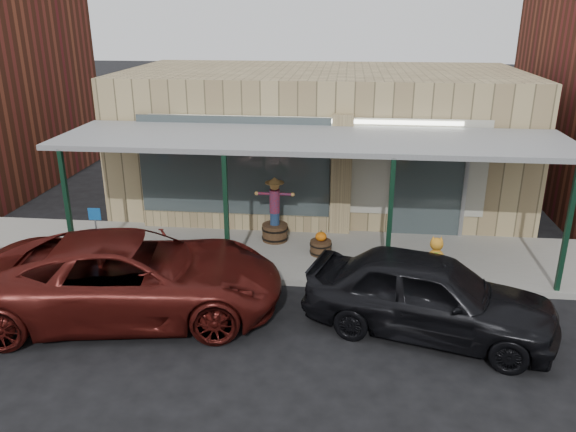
# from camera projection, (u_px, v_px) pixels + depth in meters

# --- Properties ---
(ground) EXTENTS (120.00, 120.00, 0.00)m
(ground) POSITION_uv_depth(u_px,v_px,m) (298.00, 334.00, 10.87)
(ground) COLOR black
(ground) RESTS_ON ground
(sidewalk) EXTENTS (40.00, 3.20, 0.15)m
(sidewalk) POSITION_uv_depth(u_px,v_px,m) (310.00, 255.00, 14.20)
(sidewalk) COLOR gray
(sidewalk) RESTS_ON ground
(storefront) EXTENTS (12.00, 6.25, 4.20)m
(storefront) POSITION_uv_depth(u_px,v_px,m) (321.00, 138.00, 17.76)
(storefront) COLOR tan
(storefront) RESTS_ON ground
(awning) EXTENTS (12.00, 3.00, 3.04)m
(awning) POSITION_uv_depth(u_px,v_px,m) (312.00, 141.00, 13.15)
(awning) COLOR gray
(awning) RESTS_ON ground
(block_buildings_near) EXTENTS (61.00, 8.00, 8.00)m
(block_buildings_near) POSITION_uv_depth(u_px,v_px,m) (386.00, 81.00, 17.95)
(block_buildings_near) COLOR brown
(block_buildings_near) RESTS_ON ground
(barrel_scarecrow) EXTENTS (1.05, 0.79, 1.74)m
(barrel_scarecrow) POSITION_uv_depth(u_px,v_px,m) (275.00, 219.00, 14.73)
(barrel_scarecrow) COLOR #48331D
(barrel_scarecrow) RESTS_ON sidewalk
(barrel_pumpkin) EXTENTS (0.65, 0.65, 0.63)m
(barrel_pumpkin) POSITION_uv_depth(u_px,v_px,m) (321.00, 246.00, 14.01)
(barrel_pumpkin) COLOR #48331D
(barrel_pumpkin) RESTS_ON sidewalk
(handicap_sign) EXTENTS (0.29, 0.04, 1.42)m
(handicap_sign) POSITION_uv_depth(u_px,v_px,m) (96.00, 228.00, 13.24)
(handicap_sign) COLOR gray
(handicap_sign) RESTS_ON sidewalk
(parked_sedan) EXTENTS (5.05, 3.12, 1.62)m
(parked_sedan) POSITION_uv_depth(u_px,v_px,m) (429.00, 294.00, 10.70)
(parked_sedan) COLOR black
(parked_sedan) RESTS_ON ground
(car_maroon) EXTENTS (6.44, 3.76, 1.69)m
(car_maroon) POSITION_uv_depth(u_px,v_px,m) (132.00, 276.00, 11.35)
(car_maroon) COLOR #4B120F
(car_maroon) RESTS_ON ground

